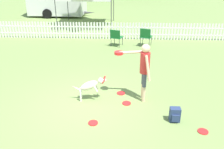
% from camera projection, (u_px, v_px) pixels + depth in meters
% --- Properties ---
extents(ground_plane, '(240.00, 240.00, 0.00)m').
position_uv_depth(ground_plane, '(87.00, 107.00, 7.25)').
color(ground_plane, olive).
extents(handler_person, '(1.06, 0.63, 1.77)m').
position_uv_depth(handler_person, '(143.00, 65.00, 7.17)').
color(handler_person, beige).
rests_on(handler_person, ground_plane).
extents(leaping_dog, '(1.06, 0.30, 0.80)m').
position_uv_depth(leaping_dog, '(91.00, 85.00, 7.41)').
color(leaping_dog, beige).
rests_on(leaping_dog, ground_plane).
extents(frisbee_near_handler, '(0.26, 0.26, 0.02)m').
position_uv_depth(frisbee_near_handler, '(121.00, 93.00, 7.96)').
color(frisbee_near_handler, red).
rests_on(frisbee_near_handler, ground_plane).
extents(frisbee_near_dog, '(0.26, 0.26, 0.02)m').
position_uv_depth(frisbee_near_dog, '(93.00, 123.00, 6.51)').
color(frisbee_near_dog, red).
rests_on(frisbee_near_dog, ground_plane).
extents(frisbee_midfield, '(0.26, 0.26, 0.02)m').
position_uv_depth(frisbee_midfield, '(127.00, 103.00, 7.40)').
color(frisbee_midfield, red).
rests_on(frisbee_midfield, ground_plane).
extents(frisbee_far_scatter, '(0.26, 0.26, 0.02)m').
position_uv_depth(frisbee_far_scatter, '(203.00, 131.00, 6.19)').
color(frisbee_far_scatter, red).
rests_on(frisbee_far_scatter, ground_plane).
extents(backpack_on_grass, '(0.27, 0.23, 0.40)m').
position_uv_depth(backpack_on_grass, '(175.00, 115.00, 6.53)').
color(backpack_on_grass, navy).
rests_on(backpack_on_grass, ground_plane).
extents(picket_fence, '(21.82, 0.04, 0.89)m').
position_uv_depth(picket_fence, '(105.00, 31.00, 13.28)').
color(picket_fence, white).
rests_on(picket_fence, ground_plane).
extents(folding_chair_blue_left, '(0.65, 0.66, 0.92)m').
position_uv_depth(folding_chair_blue_left, '(146.00, 36.00, 12.04)').
color(folding_chair_blue_left, '#333338').
rests_on(folding_chair_blue_left, ground_plane).
extents(folding_chair_center, '(0.66, 0.67, 0.86)m').
position_uv_depth(folding_chair_center, '(116.00, 36.00, 12.09)').
color(folding_chair_center, '#333338').
rests_on(folding_chair_center, ground_plane).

